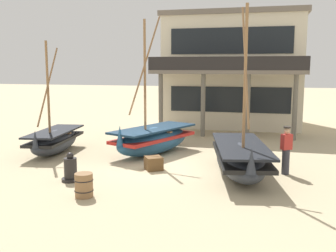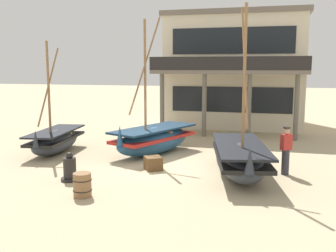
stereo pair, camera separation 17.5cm
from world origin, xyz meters
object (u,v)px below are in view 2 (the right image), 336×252
at_px(cargo_crate, 153,163).
at_px(fishing_boat_near_left, 56,140).
at_px(capstan_winch, 70,169).
at_px(harbor_building_main, 236,70).
at_px(fishing_boat_far_right, 154,139).
at_px(wooden_barrel, 82,185).
at_px(fishing_boat_centre_large, 240,158).
at_px(fisherman_by_hull, 286,151).

bearing_deg(cargo_crate, fishing_boat_near_left, 161.45).
distance_m(capstan_winch, harbor_building_main, 15.16).
height_order(fishing_boat_far_right, wooden_barrel, fishing_boat_far_right).
relative_size(fishing_boat_centre_large, fishing_boat_far_right, 0.98).
height_order(fishing_boat_near_left, fishing_boat_centre_large, fishing_boat_centre_large).
bearing_deg(wooden_barrel, fishing_boat_near_left, 127.34).
distance_m(fishing_boat_centre_large, wooden_barrel, 5.44).
bearing_deg(fishing_boat_centre_large, wooden_barrel, -140.77).
distance_m(wooden_barrel, harbor_building_main, 16.22).
distance_m(fishing_boat_far_right, capstan_winch, 4.81).
xyz_separation_m(capstan_winch, harbor_building_main, (4.03, 14.28, 3.12)).
distance_m(capstan_winch, cargo_crate, 3.03).
xyz_separation_m(fishing_boat_near_left, cargo_crate, (4.96, -1.66, -0.32)).
bearing_deg(fishing_boat_far_right, capstan_winch, -108.12).
height_order(fishing_boat_far_right, cargo_crate, fishing_boat_far_right).
height_order(fishing_boat_near_left, harbor_building_main, harbor_building_main).
height_order(capstan_winch, harbor_building_main, harbor_building_main).
bearing_deg(fishing_boat_far_right, cargo_crate, -73.36).
distance_m(fishing_boat_near_left, fishing_boat_far_right, 4.29).
height_order(fishing_boat_far_right, harbor_building_main, harbor_building_main).
relative_size(fishing_boat_near_left, capstan_winch, 4.98).
height_order(capstan_winch, wooden_barrel, capstan_winch).
xyz_separation_m(fishing_boat_far_right, harbor_building_main, (2.54, 9.72, 2.86)).
bearing_deg(capstan_winch, wooden_barrel, -49.90).
relative_size(wooden_barrel, cargo_crate, 1.20).
xyz_separation_m(fishing_boat_far_right, capstan_winch, (-1.49, -4.56, -0.26)).
bearing_deg(harbor_building_main, cargo_crate, -98.29).
height_order(fishing_boat_near_left, fisherman_by_hull, fishing_boat_near_left).
bearing_deg(harbor_building_main, wooden_barrel, -100.45).
distance_m(fishing_boat_far_right, fisherman_by_hull, 5.74).
height_order(fisherman_by_hull, cargo_crate, fisherman_by_hull).
bearing_deg(fishing_boat_far_right, fisherman_by_hull, -19.94).
relative_size(fishing_boat_near_left, cargo_crate, 8.22).
relative_size(wooden_barrel, harbor_building_main, 0.08).
bearing_deg(fishing_boat_centre_large, fishing_boat_near_left, 168.62).
distance_m(fishing_boat_centre_large, fishing_boat_far_right, 4.59).
bearing_deg(fishing_boat_near_left, fisherman_by_hull, -6.49).
xyz_separation_m(fishing_boat_far_right, fisherman_by_hull, (5.39, -1.95, 0.19)).
xyz_separation_m(fisherman_by_hull, cargo_crate, (-4.63, -0.57, -0.59)).
distance_m(fishing_boat_near_left, harbor_building_main, 12.89).
relative_size(fishing_boat_centre_large, wooden_barrel, 8.17).
xyz_separation_m(fishing_boat_centre_large, capstan_winch, (-5.35, -2.07, -0.24)).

